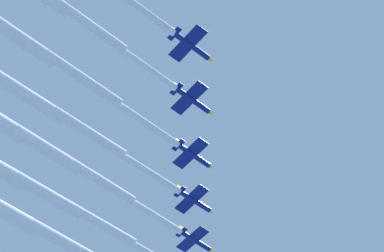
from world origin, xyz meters
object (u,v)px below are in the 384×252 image
(jet_port_inner, at_px, (47,195))
(jet_port_mid, at_px, (22,93))
(jet_starboard_inner, at_px, (46,150))
(jet_starboard_mid, at_px, (12,34))
(jet_lead, at_px, (59,240))

(jet_port_inner, height_order, jet_port_mid, jet_port_inner)
(jet_starboard_inner, xyz_separation_m, jet_starboard_mid, (-27.13, 8.40, -1.38))
(jet_port_inner, bearing_deg, jet_lead, -16.94)
(jet_port_mid, bearing_deg, jet_starboard_mid, 168.35)
(jet_port_inner, bearing_deg, jet_starboard_inner, 174.38)
(jet_starboard_inner, relative_size, jet_port_mid, 0.93)
(jet_port_mid, bearing_deg, jet_starboard_inner, -22.18)
(jet_port_mid, bearing_deg, jet_lead, -15.38)
(jet_port_inner, relative_size, jet_port_mid, 0.96)
(jet_starboard_inner, bearing_deg, jet_starboard_mid, 162.80)
(jet_lead, bearing_deg, jet_port_mid, 164.62)
(jet_lead, xyz_separation_m, jet_starboard_mid, (-52.59, 13.55, -1.43))
(jet_port_inner, xyz_separation_m, jet_starboard_mid, (-39.73, 9.64, -1.55))
(jet_lead, height_order, jet_starboard_mid, jet_lead)
(jet_lead, height_order, jet_port_mid, jet_lead)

